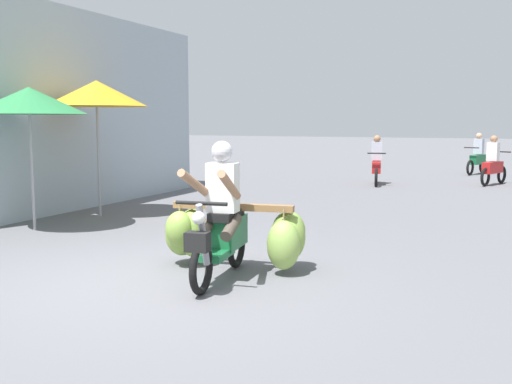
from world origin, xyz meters
The scene contains 8 objects.
ground_plane centered at (0.00, 0.00, 0.00)m, with size 120.00×120.00×0.00m, color slate.
motorbike_main_loaded centered at (0.47, 0.86, 0.50)m, with size 1.82×1.92×1.58m.
motorbike_distant_ahead_left centered at (2.35, 16.02, 0.57)m, with size 0.68×1.57×1.40m.
motorbike_distant_ahead_right centered at (2.97, 12.52, 0.57)m, with size 0.74×1.54×1.40m.
motorbike_distant_far_ahead centered at (-0.07, 11.36, 0.57)m, with size 0.59×1.60×1.40m.
shopfront_building centered at (-6.78, 4.85, 2.01)m, with size 4.57×7.27×4.02m.
market_umbrella_near_shop centered at (-3.70, 2.00, 2.13)m, with size 1.84×1.84×2.35m.
market_umbrella_further_along centered at (-3.63, 3.61, 2.31)m, with size 1.87×1.87×2.55m.
Camera 1 is at (3.61, -5.38, 1.80)m, focal length 41.58 mm.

